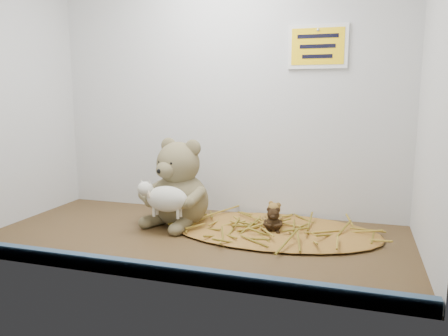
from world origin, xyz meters
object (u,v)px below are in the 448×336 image
(toy_lamb, at_px, (167,199))
(mini_teddy_tan, at_px, (274,214))
(mini_teddy_brown, at_px, (273,218))
(main_teddy, at_px, (180,182))

(toy_lamb, xyz_separation_m, mini_teddy_tan, (0.29, 0.12, -0.05))
(toy_lamb, xyz_separation_m, mini_teddy_brown, (0.30, 0.08, -0.06))
(toy_lamb, bearing_deg, mini_teddy_brown, 15.48)
(mini_teddy_tan, height_order, mini_teddy_brown, mini_teddy_tan)
(toy_lamb, relative_size, mini_teddy_tan, 2.07)
(main_teddy, bearing_deg, mini_teddy_tan, 22.46)
(mini_teddy_brown, bearing_deg, mini_teddy_tan, 88.66)
(mini_teddy_tan, bearing_deg, toy_lamb, -130.78)
(mini_teddy_tan, bearing_deg, main_teddy, -148.49)
(toy_lamb, distance_m, mini_teddy_brown, 0.31)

